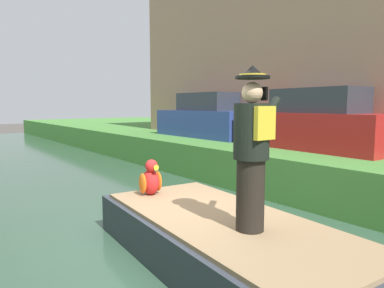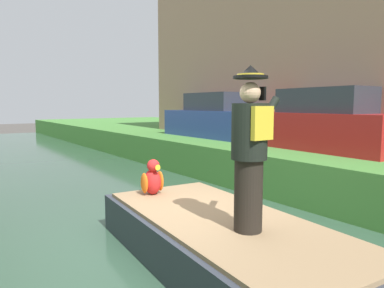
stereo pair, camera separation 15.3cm
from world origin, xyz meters
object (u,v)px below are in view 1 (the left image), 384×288
Objects in this scene: boat at (225,241)px; person_pirate at (252,150)px; parrot_plush at (151,180)px; parked_car_red at (316,123)px; parked_car_blue at (209,118)px.

person_pirate reaches higher than boat.
boat is 1.33m from person_pirate.
boat is at bearing -84.19° from parrot_plush.
parrot_plush is at bearing 96.87° from person_pirate.
parked_car_red is (4.93, 2.01, 1.26)m from boat.
parked_car_blue reaches higher than boat.
person_pirate reaches higher than parrot_plush.
parked_car_blue is at bearing 90.00° from parked_car_red.
person_pirate is at bearing -153.42° from parked_car_red.
parrot_plush is (-0.10, 2.07, -0.68)m from person_pirate.
boat is 8.05m from parked_car_blue.
person_pirate is at bearing -87.35° from parrot_plush.
person_pirate is 0.46× the size of parked_car_blue.
person_pirate is at bearing -126.54° from parked_car_blue.
parrot_plush is at bearing -137.45° from parked_car_blue.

